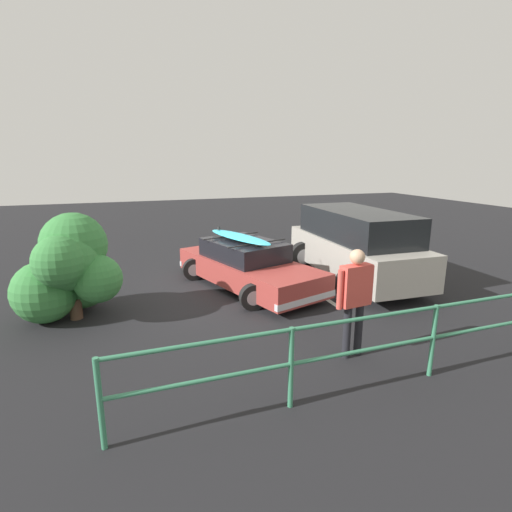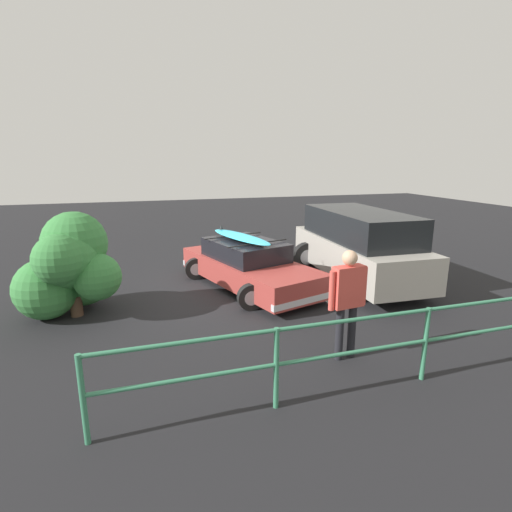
{
  "view_description": "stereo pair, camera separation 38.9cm",
  "coord_description": "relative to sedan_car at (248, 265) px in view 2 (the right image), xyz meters",
  "views": [
    {
      "loc": [
        2.46,
        9.24,
        3.22
      ],
      "look_at": [
        -0.56,
        0.63,
        0.95
      ],
      "focal_mm": 28.0,
      "sensor_mm": 36.0,
      "label": 1
    },
    {
      "loc": [
        2.09,
        9.36,
        3.22
      ],
      "look_at": [
        -0.56,
        0.63,
        0.95
      ],
      "focal_mm": 28.0,
      "sensor_mm": 36.0,
      "label": 2
    }
  ],
  "objects": [
    {
      "name": "sedan_car",
      "position": [
        0.0,
        0.0,
        0.0
      ],
      "size": [
        2.98,
        4.67,
        1.45
      ],
      "color": "#9E3833",
      "rests_on": "ground"
    },
    {
      "name": "railing_fence",
      "position": [
        -1.27,
        5.0,
        0.2
      ],
      "size": [
        9.31,
        0.14,
        1.13
      ],
      "color": "#387F5B",
      "rests_on": "ground"
    },
    {
      "name": "ground_plane",
      "position": [
        0.54,
        0.02,
        -0.57
      ],
      "size": [
        44.0,
        44.0,
        0.02
      ],
      "primitive_type": "cube",
      "color": "black",
      "rests_on": "ground"
    },
    {
      "name": "person_bystander",
      "position": [
        -0.5,
        4.07,
        0.53
      ],
      "size": [
        0.7,
        0.27,
        1.82
      ],
      "color": "black",
      "rests_on": "ground"
    },
    {
      "name": "bush_near_left",
      "position": [
        3.99,
        0.79,
        0.48
      ],
      "size": [
        2.12,
        2.03,
        2.16
      ],
      "color": "#4C3828",
      "rests_on": "ground"
    },
    {
      "name": "suv_car",
      "position": [
        -2.89,
        0.39,
        0.4
      ],
      "size": [
        2.68,
        4.81,
        1.88
      ],
      "color": "#9E998E",
      "rests_on": "ground"
    },
    {
      "name": "parking_stripe",
      "position": [
        -1.45,
        0.04,
        -0.56
      ],
      "size": [
        0.12,
        4.19,
        0.0
      ],
      "primitive_type": "cube",
      "rotation": [
        0.0,
        0.0,
        1.57
      ],
      "color": "silver",
      "rests_on": "ground"
    }
  ]
}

